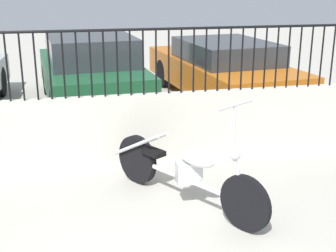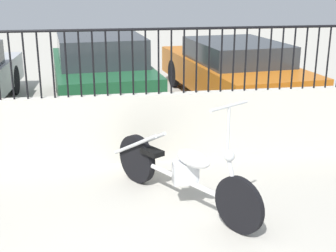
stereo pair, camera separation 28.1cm
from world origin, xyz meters
name	(u,v)px [view 2 (the right image)]	position (x,y,z in m)	size (l,w,h in m)	color
low_wall	(103,130)	(0.00, 3.20, 0.48)	(9.35, 0.18, 0.95)	beige
fence_railing	(99,53)	(0.00, 3.20, 1.53)	(9.35, 0.04, 0.89)	black
motorcycle_white	(176,169)	(0.79, 1.87, 0.39)	(1.35, 2.02, 1.31)	black
car_green	(100,70)	(0.04, 6.32, 0.70)	(2.11, 4.22, 1.41)	black
car_orange	(232,69)	(2.76, 6.34, 0.64)	(2.30, 4.74, 1.24)	black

